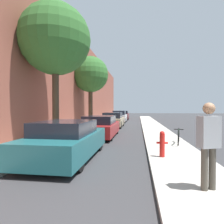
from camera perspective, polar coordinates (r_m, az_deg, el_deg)
ground_plane at (r=15.71m, az=2.24°, el=-5.36°), size 120.00×120.00×0.00m
sidewalk_left at (r=16.25m, az=-8.03°, el=-4.94°), size 2.00×52.00×0.12m
sidewalk_right at (r=15.69m, az=12.88°, el=-5.17°), size 2.00×52.00×0.12m
building_facade_left at (r=16.78m, az=-12.56°, el=9.76°), size 0.70×52.00×8.60m
parked_car_teal at (r=6.85m, az=-13.32°, el=-8.31°), size 1.87×4.36×1.32m
parked_car_red at (r=11.77m, az=-3.53°, el=-4.44°), size 1.90×4.58×1.30m
parked_car_champagne at (r=17.93m, az=0.32°, el=-2.46°), size 1.83×4.38×1.37m
parked_car_white at (r=24.12m, az=2.30°, el=-1.46°), size 1.69×4.63×1.49m
parked_car_maroon at (r=29.72m, az=3.36°, el=-1.06°), size 1.73×4.35×1.41m
street_tree_near at (r=10.30m, az=-16.75°, el=20.08°), size 3.46×3.46×6.76m
street_tree_far at (r=17.64m, az=-6.52°, el=11.08°), size 3.25×3.25×6.38m
fire_hydrant at (r=6.65m, az=14.91°, el=-9.19°), size 0.37×0.17×0.87m
pedestrian at (r=4.26m, az=27.16°, el=-7.55°), size 0.47×0.36×1.74m
bicycle at (r=9.38m, az=19.47°, el=-6.83°), size 0.52×1.64×0.68m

